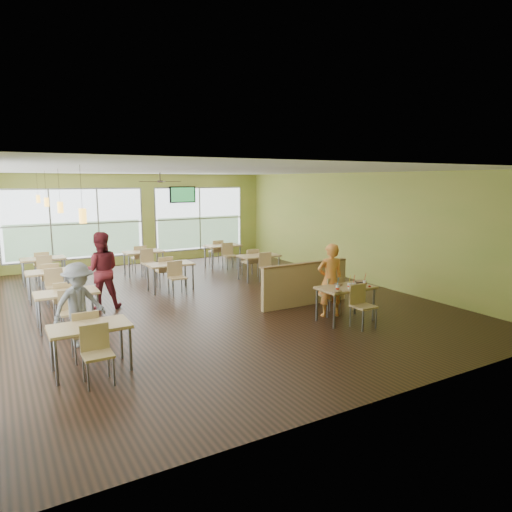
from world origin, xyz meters
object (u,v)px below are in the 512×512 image
main_table (346,292)px  half_wall_divider (305,284)px  food_basket (360,282)px  man_plaid (330,280)px

main_table → half_wall_divider: (0.00, 1.45, -0.11)m
half_wall_divider → food_basket: 1.48m
main_table → food_basket: 0.51m
main_table → half_wall_divider: 1.45m
man_plaid → food_basket: 0.66m
main_table → food_basket: size_ratio=5.92×
food_basket → main_table: bearing=-171.1°
main_table → food_basket: main_table is taller
half_wall_divider → man_plaid: man_plaid is taller
half_wall_divider → food_basket: bearing=-70.9°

